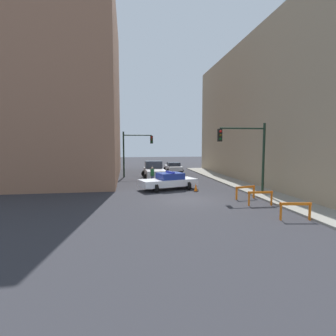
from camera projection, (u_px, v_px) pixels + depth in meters
ground_plane at (188, 200)px, 17.78m from camera, size 120.00×120.00×0.00m
sidewalk_right at (272, 196)px, 18.75m from camera, size 2.40×44.00×0.12m
building_corner_left at (53, 92)px, 28.81m from camera, size 14.00×20.00×19.01m
building_right at (297, 113)px, 27.11m from camera, size 12.00×28.00×14.09m
traffic_light_near at (249, 148)px, 19.04m from camera, size 3.64×0.35×5.20m
traffic_light_far at (133, 148)px, 29.90m from camera, size 3.44×0.35×5.20m
police_car at (169, 181)px, 21.84m from camera, size 5.03×3.16×1.52m
white_truck at (154, 170)px, 28.71m from camera, size 2.65×5.41×1.90m
parked_car_near at (173, 167)px, 35.73m from camera, size 2.31×4.32×1.31m
pedestrian_crossing at (152, 175)px, 24.63m from camera, size 0.51×0.51×1.66m
barrier_front at (295, 208)px, 13.00m from camera, size 1.59×0.40×0.90m
barrier_mid at (260, 196)px, 16.10m from camera, size 1.60×0.26×0.90m
barrier_back at (245, 190)px, 18.09m from camera, size 1.58×0.47×0.90m
traffic_cone at (196, 188)px, 20.96m from camera, size 0.36×0.36×0.66m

